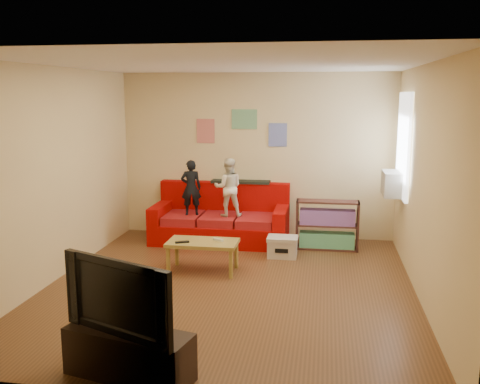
# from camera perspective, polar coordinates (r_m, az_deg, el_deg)

# --- Properties ---
(room_shell) EXTENTS (4.52, 5.02, 2.72)m
(room_shell) POSITION_cam_1_polar(r_m,az_deg,el_deg) (6.39, -1.14, 1.37)
(room_shell) COLOR brown
(room_shell) RESTS_ON ground
(sofa) EXTENTS (2.16, 0.99, 0.95)m
(sofa) POSITION_cam_1_polar(r_m,az_deg,el_deg) (8.69, -2.00, -3.15)
(sofa) COLOR #A10602
(sofa) RESTS_ON ground
(child_a) EXTENTS (0.36, 0.27, 0.88)m
(child_a) POSITION_cam_1_polar(r_m,az_deg,el_deg) (8.50, -5.25, 0.48)
(child_a) COLOR black
(child_a) RESTS_ON sofa
(child_b) EXTENTS (0.51, 0.43, 0.92)m
(child_b) POSITION_cam_1_polar(r_m,az_deg,el_deg) (8.37, -1.27, 0.49)
(child_b) COLOR #EDE3CC
(child_b) RESTS_ON sofa
(coffee_table) EXTENTS (0.93, 0.51, 0.42)m
(coffee_table) POSITION_cam_1_polar(r_m,az_deg,el_deg) (7.19, -4.00, -5.71)
(coffee_table) COLOR #A1883E
(coffee_table) RESTS_ON ground
(remote) EXTENTS (0.19, 0.12, 0.02)m
(remote) POSITION_cam_1_polar(r_m,az_deg,el_deg) (7.12, -6.19, -5.33)
(remote) COLOR black
(remote) RESTS_ON coffee_table
(game_controller) EXTENTS (0.15, 0.10, 0.03)m
(game_controller) POSITION_cam_1_polar(r_m,az_deg,el_deg) (7.18, -2.35, -5.11)
(game_controller) COLOR beige
(game_controller) RESTS_ON coffee_table
(bookshelf) EXTENTS (0.95, 0.28, 0.76)m
(bookshelf) POSITION_cam_1_polar(r_m,az_deg,el_deg) (8.32, 9.27, -3.76)
(bookshelf) COLOR #472520
(bookshelf) RESTS_ON ground
(window) EXTENTS (0.04, 1.08, 1.48)m
(window) POSITION_cam_1_polar(r_m,az_deg,el_deg) (7.97, 17.04, 4.81)
(window) COLOR white
(window) RESTS_ON room_shell
(ac_unit) EXTENTS (0.28, 0.55, 0.35)m
(ac_unit) POSITION_cam_1_polar(r_m,az_deg,el_deg) (8.02, 15.98, 0.86)
(ac_unit) COLOR #B7B2A3
(ac_unit) RESTS_ON window
(artwork_left) EXTENTS (0.30, 0.01, 0.40)m
(artwork_left) POSITION_cam_1_polar(r_m,az_deg,el_deg) (8.94, -3.69, 6.51)
(artwork_left) COLOR #D87266
(artwork_left) RESTS_ON room_shell
(artwork_center) EXTENTS (0.42, 0.01, 0.32)m
(artwork_center) POSITION_cam_1_polar(r_m,az_deg,el_deg) (8.81, 0.46, 7.78)
(artwork_center) COLOR #72B27F
(artwork_center) RESTS_ON room_shell
(artwork_right) EXTENTS (0.30, 0.01, 0.38)m
(artwork_right) POSITION_cam_1_polar(r_m,az_deg,el_deg) (8.75, 4.04, 6.10)
(artwork_right) COLOR #727FCC
(artwork_right) RESTS_ON room_shell
(file_box) EXTENTS (0.44, 0.34, 0.30)m
(file_box) POSITION_cam_1_polar(r_m,az_deg,el_deg) (7.88, 4.55, -5.83)
(file_box) COLOR beige
(file_box) RESTS_ON ground
(tv_stand) EXTENTS (1.16, 0.62, 0.41)m
(tv_stand) POSITION_cam_1_polar(r_m,az_deg,el_deg) (4.77, -11.75, -16.56)
(tv_stand) COLOR black
(tv_stand) RESTS_ON ground
(television) EXTENTS (1.09, 0.58, 0.65)m
(television) POSITION_cam_1_polar(r_m,az_deg,el_deg) (4.56, -12.00, -10.60)
(television) COLOR black
(television) RESTS_ON tv_stand
(tissue) EXTENTS (0.12, 0.12, 0.10)m
(tissue) POSITION_cam_1_polar(r_m,az_deg,el_deg) (7.96, 4.36, -6.44)
(tissue) COLOR white
(tissue) RESTS_ON ground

